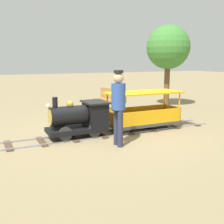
% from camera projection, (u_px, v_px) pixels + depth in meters
% --- Properties ---
extents(ground_plane, '(60.00, 60.00, 0.00)m').
position_uv_depth(ground_plane, '(113.00, 133.00, 6.94)').
color(ground_plane, '#8C7A56').
extents(track, '(0.77, 5.70, 0.04)m').
position_uv_depth(track, '(113.00, 133.00, 6.93)').
color(track, gray).
rests_on(track, ground_plane).
extents(locomotive, '(0.73, 1.45, 0.97)m').
position_uv_depth(locomotive, '(81.00, 118.00, 6.48)').
color(locomotive, black).
rests_on(locomotive, ground_plane).
extents(passenger_car, '(0.83, 2.00, 0.97)m').
position_uv_depth(passenger_car, '(144.00, 114.00, 7.24)').
color(passenger_car, '#3F3F3F').
rests_on(passenger_car, ground_plane).
extents(conductor_person, '(0.30, 0.30, 1.62)m').
position_uv_depth(conductor_person, '(118.00, 102.00, 5.76)').
color(conductor_person, '#282D47').
rests_on(conductor_person, ground_plane).
extents(park_bench, '(1.36, 0.77, 0.82)m').
position_uv_depth(park_bench, '(110.00, 100.00, 9.70)').
color(park_bench, olive).
rests_on(park_bench, ground_plane).
extents(oak_tree_far, '(1.68, 1.68, 3.14)m').
position_uv_depth(oak_tree_far, '(168.00, 48.00, 10.59)').
color(oak_tree_far, brown).
rests_on(oak_tree_far, ground_plane).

